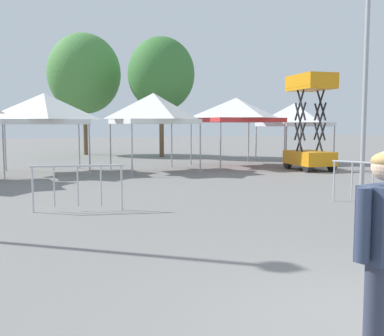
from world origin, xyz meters
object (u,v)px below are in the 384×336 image
object	(u,v)px
tree_behind_tents_right	(84,74)
canopy_tent_center	(236,110)
person_foreground	(383,247)
crowd_barrier_mid_lot	(373,175)
tree_behind_tents_left	(161,74)
light_pole_near_lift	(367,39)
canopy_tent_right_of_center	(154,109)
scissor_lift	(310,142)
canopy_tent_far_left	(44,109)
crowd_barrier_by_lift	(78,179)
canopy_tent_left_of_center	(294,115)

from	to	relation	value
tree_behind_tents_right	canopy_tent_center	bearing A→B (deg)	-68.48
person_foreground	tree_behind_tents_right	world-z (taller)	tree_behind_tents_right
crowd_barrier_mid_lot	canopy_tent_center	bearing A→B (deg)	76.41
tree_behind_tents_right	tree_behind_tents_left	bearing A→B (deg)	-47.85
light_pole_near_lift	tree_behind_tents_left	world-z (taller)	light_pole_near_lift
tree_behind_tents_left	person_foreground	bearing A→B (deg)	-108.01
light_pole_near_lift	canopy_tent_right_of_center	bearing A→B (deg)	117.33
light_pole_near_lift	scissor_lift	bearing A→B (deg)	66.00
person_foreground	scissor_lift	bearing A→B (deg)	51.64
canopy_tent_far_left	crowd_barrier_mid_lot	size ratio (longest dim) A/B	1.81
tree_behind_tents_left	light_pole_near_lift	bearing A→B (deg)	-88.65
light_pole_near_lift	crowd_barrier_by_lift	distance (m)	9.68
tree_behind_tents_left	canopy_tent_center	bearing A→B (deg)	-83.73
person_foreground	crowd_barrier_mid_lot	bearing A→B (deg)	42.97
tree_behind_tents_right	crowd_barrier_mid_lot	world-z (taller)	tree_behind_tents_right
person_foreground	light_pole_near_lift	distance (m)	11.96
canopy_tent_far_left	crowd_barrier_by_lift	size ratio (longest dim) A/B	1.75
canopy_tent_center	tree_behind_tents_left	xyz separation A→B (m)	(-0.83, 7.56, 2.41)
canopy_tent_left_of_center	crowd_barrier_mid_lot	size ratio (longest dim) A/B	1.65
scissor_lift	canopy_tent_right_of_center	bearing A→B (deg)	158.67
canopy_tent_far_left	canopy_tent_left_of_center	distance (m)	12.64
canopy_tent_right_of_center	tree_behind_tents_left	distance (m)	9.26
canopy_tent_right_of_center	crowd_barrier_mid_lot	bearing A→B (deg)	-79.58
tree_behind_tents_left	crowd_barrier_by_lift	xyz separation A→B (m)	(-8.50, -15.94, -4.36)
crowd_barrier_by_lift	crowd_barrier_mid_lot	xyz separation A→B (m)	(6.73, -2.39, 0.00)
canopy_tent_far_left	scissor_lift	size ratio (longest dim) A/B	0.85
canopy_tent_left_of_center	tree_behind_tents_right	xyz separation A→B (m)	(-8.49, 11.31, 2.85)
canopy_tent_far_left	light_pole_near_lift	bearing A→B (deg)	-47.33
canopy_tent_center	canopy_tent_right_of_center	bearing A→B (deg)	-172.38
canopy_tent_center	canopy_tent_left_of_center	xyz separation A→B (m)	(3.85, 0.46, -0.18)
light_pole_near_lift	canopy_tent_far_left	bearing A→B (deg)	132.67
light_pole_near_lift	tree_behind_tents_left	bearing A→B (deg)	91.35
crowd_barrier_by_lift	person_foreground	bearing A→B (deg)	-84.81
scissor_lift	light_pole_near_lift	world-z (taller)	light_pole_near_lift
canopy_tent_left_of_center	canopy_tent_far_left	bearing A→B (deg)	179.11
canopy_tent_far_left	canopy_tent_center	size ratio (longest dim) A/B	0.97
person_foreground	light_pole_near_lift	bearing A→B (deg)	44.41
light_pole_near_lift	tree_behind_tents_right	size ratio (longest dim) A/B	1.01
canopy_tent_right_of_center	scissor_lift	distance (m)	7.00
light_pole_near_lift	crowd_barrier_mid_lot	distance (m)	5.03
tree_behind_tents_left	canopy_tent_left_of_center	bearing A→B (deg)	-56.60
canopy_tent_right_of_center	canopy_tent_left_of_center	distance (m)	8.40
canopy_tent_right_of_center	canopy_tent_center	distance (m)	4.52
tree_behind_tents_right	crowd_barrier_by_lift	world-z (taller)	tree_behind_tents_right
person_foreground	crowd_barrier_mid_lot	size ratio (longest dim) A/B	0.91
canopy_tent_right_of_center	crowd_barrier_mid_lot	xyz separation A→B (m)	(1.87, -10.18, -1.94)
light_pole_near_lift	crowd_barrier_by_lift	world-z (taller)	light_pole_near_lift
person_foreground	tree_behind_tents_right	xyz separation A→B (m)	(3.97, 28.13, 4.35)
canopy_tent_left_of_center	tree_behind_tents_right	bearing A→B (deg)	126.90
person_foreground	tree_behind_tents_left	size ratio (longest dim) A/B	0.24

